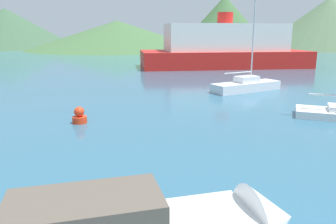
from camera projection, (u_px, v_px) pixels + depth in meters
The scene contains 7 objects.
sailboat_inner at pixel (246, 85), 28.48m from camera, with size 6.55×4.92×10.76m.
ferry_distant at pixel (224, 48), 48.11m from camera, with size 25.30×12.81×7.80m.
buoy_marker at pixel (79, 116), 18.37m from camera, with size 0.81×0.81×0.93m.
hill_west at pixel (7, 28), 107.32m from camera, with size 44.63×44.63×12.74m.
hill_central at pixel (117, 35), 98.23m from camera, with size 53.40×53.40×8.48m.
hill_east at pixel (224, 23), 103.48m from camera, with size 29.91×29.91×16.17m.
hill_far_east at pixel (328, 23), 99.72m from camera, with size 41.02×41.02×15.43m.
Camera 1 is at (-0.08, -1.45, 4.95)m, focal length 35.00 mm.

